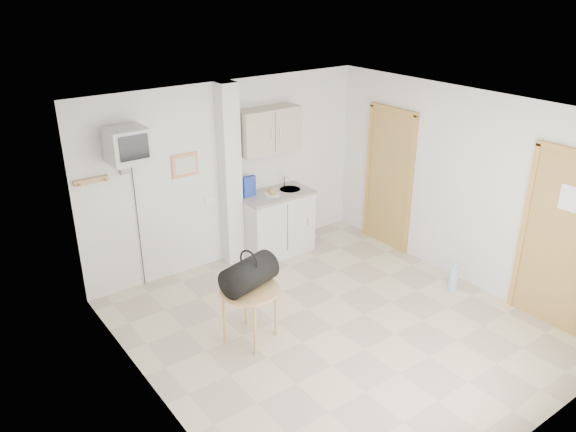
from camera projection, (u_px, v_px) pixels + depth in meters
ground at (334, 328)px, 6.44m from camera, size 4.50×4.50×0.00m
room_envelope at (351, 197)px, 6.03m from camera, size 4.24×4.54×2.55m
kitchenette at (274, 200)px, 7.92m from camera, size 1.03×0.58×2.10m
crt_television at (127, 146)px, 6.38m from camera, size 0.44×0.45×2.15m
round_table at (250, 295)px, 6.03m from camera, size 0.65×0.65×0.65m
duffel_bag at (249, 274)px, 5.94m from camera, size 0.67×0.48×0.45m
water_bottle at (453, 279)px, 7.16m from camera, size 0.12×0.12×0.36m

